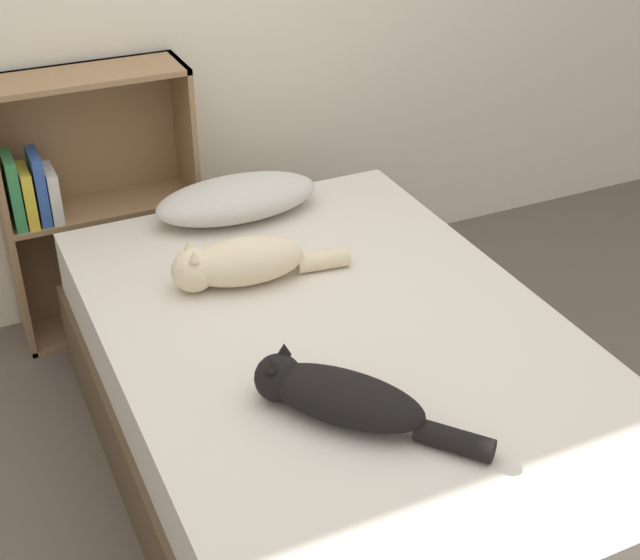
{
  "coord_description": "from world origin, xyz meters",
  "views": [
    {
      "loc": [
        -0.94,
        -1.87,
        2.02
      ],
      "look_at": [
        0.0,
        0.15,
        0.65
      ],
      "focal_mm": 50.0,
      "sensor_mm": 36.0,
      "label": 1
    }
  ],
  "objects": [
    {
      "name": "ground_plane",
      "position": [
        0.0,
        0.0,
        0.0
      ],
      "size": [
        8.0,
        8.0,
        0.0
      ],
      "primitive_type": "plane",
      "color": "brown"
    },
    {
      "name": "bed",
      "position": [
        0.0,
        0.0,
        0.27
      ],
      "size": [
        1.31,
        1.98,
        0.55
      ],
      "color": "brown",
      "rests_on": "ground_plane"
    },
    {
      "name": "pillow",
      "position": [
        -0.01,
        0.82,
        0.62
      ],
      "size": [
        0.59,
        0.28,
        0.14
      ],
      "color": "beige",
      "rests_on": "bed"
    },
    {
      "name": "cat_light",
      "position": [
        -0.17,
        0.39,
        0.62
      ],
      "size": [
        0.57,
        0.22,
        0.16
      ],
      "rotation": [
        0.0,
        0.0,
        3.01
      ],
      "color": "beige",
      "rests_on": "bed"
    },
    {
      "name": "cat_dark",
      "position": [
        -0.17,
        -0.31,
        0.61
      ],
      "size": [
        0.47,
        0.53,
        0.15
      ],
      "rotation": [
        0.0,
        0.0,
        2.27
      ],
      "color": "black",
      "rests_on": "bed"
    },
    {
      "name": "bookshelf",
      "position": [
        -0.45,
        1.23,
        0.53
      ],
      "size": [
        0.71,
        0.26,
        1.03
      ],
      "color": "#8E6B47",
      "rests_on": "ground_plane"
    }
  ]
}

